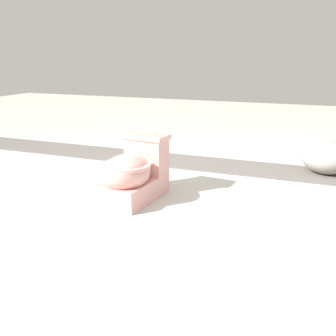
# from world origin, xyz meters

# --- Properties ---
(ground_plane) EXTENTS (14.00, 14.00, 0.00)m
(ground_plane) POSITION_xyz_m (0.00, 0.00, 0.00)
(ground_plane) COLOR #B7B2A8
(gravel_strip) EXTENTS (0.56, 8.00, 0.01)m
(gravel_strip) POSITION_xyz_m (-1.20, 0.50, 0.01)
(gravel_strip) COLOR #605B56
(gravel_strip) RESTS_ON ground
(toilet) EXTENTS (0.67, 0.44, 0.52)m
(toilet) POSITION_xyz_m (0.04, 0.04, 0.22)
(toilet) COLOR #E09E93
(toilet) RESTS_ON ground
(boulder_near) EXTENTS (0.69, 0.69, 0.33)m
(boulder_near) POSITION_xyz_m (-1.33, 1.51, 0.17)
(boulder_near) COLOR gray
(boulder_near) RESTS_ON ground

